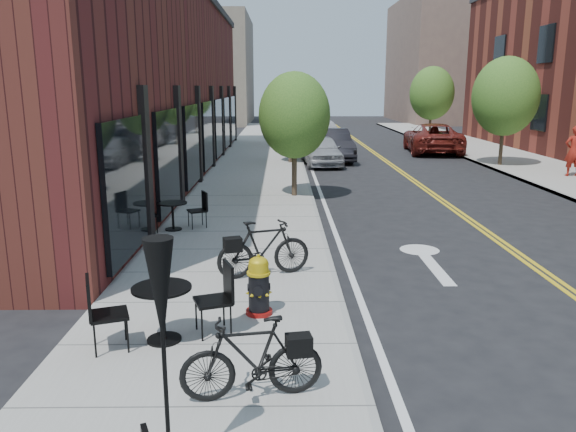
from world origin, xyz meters
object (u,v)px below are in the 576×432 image
object	(u,v)px
parked_car_b	(332,145)
parked_car_far	(432,138)
pedestrian	(574,151)
parked_car_c	(321,134)
parked_car_a	(321,150)
patio_umbrella	(162,310)
bicycle_left	(252,358)
bicycle_right	(264,248)
fire_hydrant	(259,286)
bistro_set_b	(162,306)
bistro_set_c	(173,212)

from	to	relation	value
parked_car_b	parked_car_far	bearing A→B (deg)	24.88
pedestrian	parked_car_c	bearing A→B (deg)	-49.23
parked_car_a	parked_car_c	world-z (taller)	parked_car_c
parked_car_a	parked_car_c	distance (m)	7.37
parked_car_b	parked_car_c	size ratio (longest dim) A/B	0.83
patio_umbrella	pedestrian	world-z (taller)	patio_umbrella
bicycle_left	parked_car_a	xyz separation A→B (m)	(2.14, 19.61, 0.08)
bicycle_left	bicycle_right	bearing A→B (deg)	170.59
fire_hydrant	pedestrian	world-z (taller)	pedestrian
bistro_set_b	parked_car_b	xyz separation A→B (m)	(4.00, 19.83, 0.13)
parked_car_far	parked_car_b	bearing A→B (deg)	35.25
bicycle_right	bicycle_left	bearing A→B (deg)	161.43
bistro_set_b	pedestrian	distance (m)	19.06
parked_car_far	fire_hydrant	bearing A→B (deg)	75.06
parked_car_a	pedestrian	xyz separation A→B (m)	(9.34, -3.99, 0.41)
bicycle_right	bistro_set_b	world-z (taller)	bicycle_right
bicycle_right	patio_umbrella	bearing A→B (deg)	154.37
parked_car_b	parked_car_c	world-z (taller)	parked_car_c
bistro_set_b	patio_umbrella	size ratio (longest dim) A/B	0.87
fire_hydrant	bicycle_left	size ratio (longest dim) A/B	0.59
parked_car_b	parked_car_a	bearing A→B (deg)	-114.32
bicycle_left	bicycle_right	world-z (taller)	bicycle_right
bicycle_left	bistro_set_c	distance (m)	7.81
fire_hydrant	patio_umbrella	bearing A→B (deg)	-106.08
bistro_set_c	pedestrian	world-z (taller)	pedestrian
bicycle_right	bistro_set_b	size ratio (longest dim) A/B	0.91
parked_car_a	parked_car_b	distance (m)	1.77
bicycle_left	parked_car_b	xyz separation A→B (m)	(2.74, 21.28, 0.16)
bicycle_right	bistro_set_c	xyz separation A→B (m)	(-2.27, 3.39, -0.08)
parked_car_a	pedestrian	size ratio (longest dim) A/B	2.06
bistro_set_c	bistro_set_b	bearing A→B (deg)	-104.50
bicycle_right	parked_car_c	size ratio (longest dim) A/B	0.31
bicycle_right	pedestrian	xyz separation A→B (m)	(11.47, 11.53, 0.44)
patio_umbrella	parked_car_far	size ratio (longest dim) A/B	0.38
bicycle_left	parked_car_c	world-z (taller)	parked_car_c
bistro_set_c	bicycle_right	bearing A→B (deg)	-80.07
bistro_set_c	patio_umbrella	bearing A→B (deg)	-103.53
parked_car_c	bicycle_right	bearing A→B (deg)	-102.69
fire_hydrant	parked_car_a	distance (m)	17.39
bicycle_left	bistro_set_b	bearing A→B (deg)	-148.16
bistro_set_b	parked_car_c	xyz separation A→B (m)	(3.91, 25.52, 0.18)
bicycle_right	patio_umbrella	distance (m)	5.48
bistro_set_b	bistro_set_c	distance (m)	6.11
bicycle_left	parked_car_far	bearing A→B (deg)	151.71
parked_car_a	bicycle_left	bearing A→B (deg)	-100.67
parked_car_far	pedestrian	bearing A→B (deg)	114.98
patio_umbrella	parked_car_c	size ratio (longest dim) A/B	0.39
bistro_set_c	parked_car_b	xyz separation A→B (m)	(5.00, 13.80, 0.20)
parked_car_b	fire_hydrant	bearing A→B (deg)	-102.71
fire_hydrant	parked_car_a	xyz separation A→B (m)	(2.15, 17.26, 0.11)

